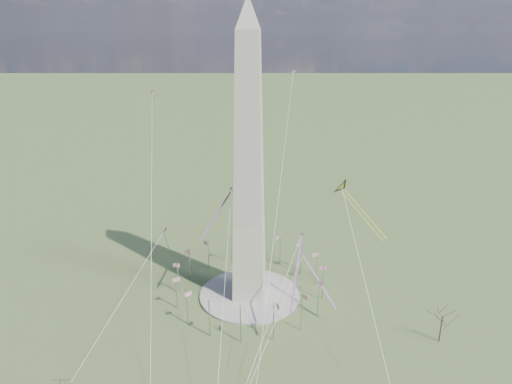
{
  "coord_description": "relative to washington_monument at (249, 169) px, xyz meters",
  "views": [
    {
      "loc": [
        15.4,
        -141.88,
        90.92
      ],
      "look_at": [
        2.35,
        0.0,
        39.95
      ],
      "focal_mm": 32.0,
      "sensor_mm": 36.0,
      "label": 1
    }
  ],
  "objects": [
    {
      "name": "kite_small_white",
      "position": [
        13.16,
        42.09,
        26.82
      ],
      "size": [
        1.71,
        1.54,
        4.69
      ],
      "rotation": [
        0.0,
        0.0,
        3.14
      ],
      "color": "silver",
      "rests_on": "ground"
    },
    {
      "name": "kite_delta_black",
      "position": [
        32.35,
        11.19,
        -10.1
      ],
      "size": [
        19.08,
        17.83,
        17.55
      ],
      "rotation": [
        0.0,
        0.0,
        3.98
      ],
      "color": "black",
      "rests_on": "ground"
    },
    {
      "name": "kite_small_red",
      "position": [
        -41.86,
        35.29,
        19.35
      ],
      "size": [
        1.38,
        2.03,
        4.3
      ],
      "rotation": [
        0.0,
        0.0,
        2.49
      ],
      "color": "red",
      "rests_on": "ground"
    },
    {
      "name": "kite_diamond_purple",
      "position": [
        -30.41,
        2.47,
        -25.35
      ],
      "size": [
        1.69,
        2.85,
        9.06
      ],
      "rotation": [
        0.0,
        0.0,
        2.75
      ],
      "color": "#42186D",
      "rests_on": "ground"
    },
    {
      "name": "kite_streamer_left",
      "position": [
        16.89,
        -14.91,
        -24.76
      ],
      "size": [
        4.29,
        23.14,
        15.91
      ],
      "rotation": [
        0.0,
        0.0,
        3.02
      ],
      "color": "#FF283A",
      "rests_on": "ground"
    },
    {
      "name": "plaza",
      "position": [
        0.0,
        0.0,
        -47.55
      ],
      "size": [
        36.0,
        36.0,
        0.8
      ],
      "primitive_type": "cylinder",
      "color": "#A19D93",
      "rests_on": "ground"
    },
    {
      "name": "ground",
      "position": [
        0.0,
        0.0,
        -47.95
      ],
      "size": [
        2000.0,
        2000.0,
        0.0
      ],
      "primitive_type": "plane",
      "color": "#435C2E",
      "rests_on": "ground"
    },
    {
      "name": "washington_monument",
      "position": [
        0.0,
        0.0,
        0.0
      ],
      "size": [
        15.56,
        15.56,
        100.0
      ],
      "color": "beige",
      "rests_on": "plaza"
    },
    {
      "name": "kite_streamer_right",
      "position": [
        22.78,
        -5.59,
        -34.65
      ],
      "size": [
        11.98,
        15.36,
        12.63
      ],
      "rotation": [
        0.0,
        0.0,
        3.79
      ],
      "color": "#FF283A",
      "rests_on": "ground"
    },
    {
      "name": "kite_streamer_mid",
      "position": [
        -9.34,
        -2.1,
        -13.14
      ],
      "size": [
        9.1,
        17.44,
        12.89
      ],
      "rotation": [
        0.0,
        0.0,
        2.7
      ],
      "color": "#FF283A",
      "rests_on": "ground"
    },
    {
      "name": "flagpole_ring",
      "position": [
        -0.0,
        -0.0,
        -40.68
      ],
      "size": [
        54.4,
        54.4,
        13.0
      ],
      "color": "#B0B4B7",
      "rests_on": "ground"
    },
    {
      "name": "tree_near",
      "position": [
        60.98,
        -20.13,
        -38.32
      ],
      "size": [
        7.72,
        7.72,
        13.51
      ],
      "color": "#413027",
      "rests_on": "ground"
    }
  ]
}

